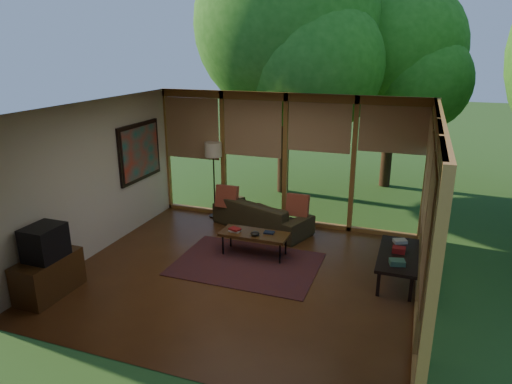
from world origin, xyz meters
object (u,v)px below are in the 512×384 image
at_px(television, 45,242).
at_px(side_console, 398,256).
at_px(media_cabinet, 49,276).
at_px(floor_lamp, 213,154).
at_px(sofa, 262,214).
at_px(coffee_table, 254,235).

xyz_separation_m(television, side_console, (4.85, 2.21, -0.44)).
height_order(media_cabinet, television, television).
relative_size(television, floor_lamp, 0.33).
bearing_deg(floor_lamp, sofa, -14.05).
bearing_deg(side_console, floor_lamp, 157.42).
xyz_separation_m(television, coffee_table, (2.41, 2.30, -0.46)).
relative_size(television, coffee_table, 0.46).
relative_size(television, side_console, 0.39).
bearing_deg(media_cabinet, television, 0.00).
bearing_deg(television, coffee_table, 43.75).
relative_size(floor_lamp, coffee_table, 1.38).
height_order(coffee_table, side_console, side_console).
relative_size(sofa, side_console, 1.47).
distance_m(television, coffee_table, 3.36).
height_order(television, coffee_table, television).
relative_size(floor_lamp, side_console, 1.18).
bearing_deg(floor_lamp, side_console, -22.58).
distance_m(television, side_console, 5.35).
relative_size(sofa, media_cabinet, 2.05).
relative_size(sofa, television, 3.73).
xyz_separation_m(media_cabinet, television, (0.02, 0.00, 0.55)).
distance_m(sofa, side_console, 3.03).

